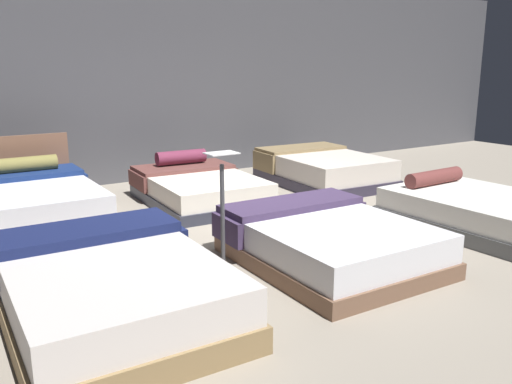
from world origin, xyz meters
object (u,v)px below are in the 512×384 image
bed_3 (30,203)px  bed_4 (199,188)px  bed_0 (111,288)px  bed_5 (323,169)px  bed_2 (480,211)px  price_sign (223,230)px  bed_1 (328,241)px

bed_3 → bed_4: bed_3 is taller
bed_0 → bed_4: bed_4 is taller
bed_5 → bed_2: bearing=-87.0°
bed_5 → bed_4: bearing=-176.7°
bed_5 → price_sign: (-3.41, -2.69, 0.22)m
bed_0 → price_sign: bearing=13.4°
bed_0 → bed_2: bearing=0.2°
bed_5 → price_sign: size_ratio=1.84×
bed_5 → bed_3: bearing=-178.1°
bed_2 → bed_3: size_ratio=1.03×
bed_1 → bed_2: (2.32, -0.09, -0.01)m
bed_0 → price_sign: size_ratio=1.81×
bed_4 → price_sign: size_ratio=1.79×
bed_1 → bed_5: 3.72m
bed_0 → price_sign: price_sign is taller
bed_2 → bed_5: size_ratio=0.98×
bed_1 → bed_3: 3.77m
bed_2 → price_sign: (-3.41, 0.31, 0.26)m
bed_0 → price_sign: 1.18m
bed_0 → bed_4: (2.23, 2.93, -0.04)m
bed_4 → bed_5: (2.33, 0.01, 0.03)m
bed_3 → bed_1: bearing=-53.0°
bed_1 → bed_2: bed_2 is taller
bed_3 → bed_5: bearing=-1.4°
bed_3 → bed_4: 2.28m
bed_2 → bed_3: bed_3 is taller
bed_0 → bed_1: bearing=1.8°
bed_2 → bed_3: bearing=144.3°
bed_1 → bed_4: 2.90m
bed_0 → bed_2: (4.55, -0.06, -0.04)m
price_sign → bed_5: bearing=38.2°
price_sign → bed_4: bearing=67.9°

